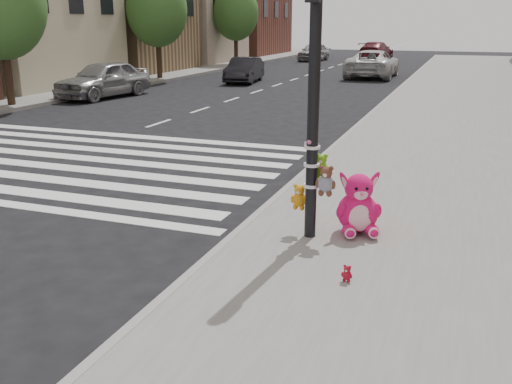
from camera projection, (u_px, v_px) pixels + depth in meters
The scene contains 18 objects.
ground at pixel (81, 268), 7.46m from camera, with size 120.00×120.00×0.00m, color black.
sidewalk_near at pixel (481, 143), 14.77m from camera, with size 7.00×80.00×0.14m, color slate.
sidewalk_far at pixel (102, 81), 29.87m from camera, with size 6.00×80.00×0.14m, color slate.
curb_edge at pixel (349, 134), 15.91m from camera, with size 0.12×80.00×0.15m, color gray.
crosswalk at pixel (59, 156), 13.61m from camera, with size 11.00×6.00×0.01m, color silver, non-canonical shape.
bld_far_c at pixel (127, 6), 34.79m from camera, with size 6.00×8.00×8.00m, color #8E714C.
bld_far_e at pixel (245, 5), 52.63m from camera, with size 6.00×10.00×9.00m, color brown.
signal_pole at pixel (315, 123), 7.71m from camera, with size 0.69×0.49×4.00m.
tree_far_a at pixel (0, 5), 19.99m from camera, with size 3.20×3.20×5.44m.
tree_far_b at pixel (157, 10), 29.88m from camera, with size 3.20×3.20×5.44m.
tree_far_c at pixel (236, 13), 39.77m from camera, with size 3.20×3.20×5.44m.
pink_bunny at pixel (358, 208), 8.20m from camera, with size 0.77×0.83×0.93m.
red_teddy at pixel (347, 273), 6.71m from camera, with size 0.14×0.10×0.21m, color #A81024, non-canonical shape.
car_silver_far at pixel (103, 79), 23.78m from camera, with size 1.80×4.48×1.53m, color #9D9EA2.
car_dark_far at pixel (244, 70), 29.71m from camera, with size 1.36×3.90×1.29m, color black.
car_white_near at pixel (373, 64), 32.36m from camera, with size 2.54×5.50×1.53m, color silver.
car_maroon_near at pixel (376, 51), 47.55m from camera, with size 2.04×5.01×1.45m, color maroon.
car_silver_deep at pixel (314, 52), 45.92m from camera, with size 1.67×4.15×1.41m, color #A5A6AA.
Camera 1 is at (4.51, -5.64, 3.09)m, focal length 40.00 mm.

